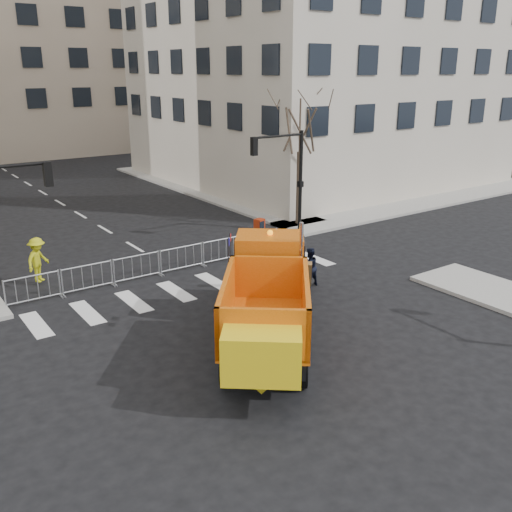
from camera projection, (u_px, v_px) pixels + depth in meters
ground at (283, 334)px, 18.95m from camera, size 120.00×120.00×0.00m
sidewalk_back at (167, 264)px, 25.52m from camera, size 64.00×5.00×0.15m
traffic_light_right at (301, 182)px, 30.13m from camera, size 0.18×0.18×5.40m
crowd_barriers at (160, 263)px, 24.27m from camera, size 12.60×0.60×1.10m
street_tree at (299, 159)px, 30.97m from camera, size 3.00×3.00×7.50m
plow_truck at (267, 298)px, 17.64m from camera, size 7.97×9.10×3.73m
cop_a at (297, 274)px, 21.65m from camera, size 0.84×0.74×1.94m
cop_b at (309, 267)px, 22.96m from camera, size 0.78×0.61×1.60m
cop_c at (267, 277)px, 21.50m from camera, size 1.18×0.99×1.88m
worker at (38, 260)px, 22.99m from camera, size 1.36×1.29×1.85m
newspaper_box at (259, 230)px, 28.70m from camera, size 0.54×0.51×1.10m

